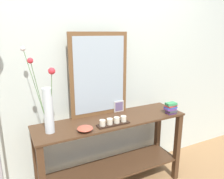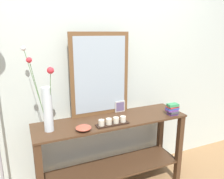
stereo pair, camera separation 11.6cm
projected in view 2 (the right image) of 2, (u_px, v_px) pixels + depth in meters
The scene contains 8 objects.
wall_back at pixel (100, 62), 2.34m from camera, with size 6.40×0.08×2.70m, color beige.
console_table at pixel (112, 146), 2.25m from camera, with size 1.55×0.43×0.81m.
mirror_leaning at pixel (100, 75), 2.21m from camera, with size 0.62×0.03×0.85m.
tall_vase_left at pixel (47, 105), 1.86m from camera, with size 0.23×0.24×0.74m.
candle_tray at pixel (112, 122), 2.04m from camera, with size 0.32×0.09×0.07m.
picture_frame_small at pixel (120, 106), 2.37m from camera, with size 0.12×0.01×0.12m.
decorative_bowl at pixel (84, 128), 1.92m from camera, with size 0.14×0.14×0.04m.
book_stack at pixel (173, 109), 2.29m from camera, with size 0.14×0.10×0.12m.
Camera 2 is at (-0.81, -1.86, 1.66)m, focal length 34.81 mm.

